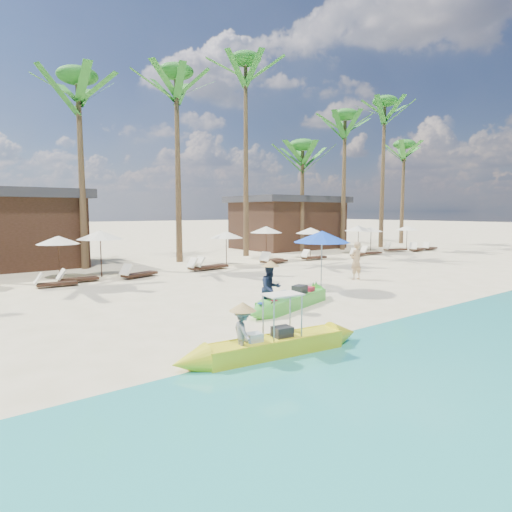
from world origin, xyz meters
TOP-DOWN VIEW (x-y plane):
  - ground at (0.00, 0.00)m, footprint 240.00×240.00m
  - wet_sand_strip at (0.00, -5.00)m, footprint 240.00×4.50m
  - green_canoe at (-0.68, 0.49)m, footprint 5.08×1.84m
  - yellow_canoe at (-4.10, -2.71)m, footprint 5.12×1.07m
  - tourist at (5.35, 2.96)m, footprint 0.65×0.45m
  - vendor_green at (-1.68, 0.41)m, footprint 0.77×0.63m
  - vendor_yellow at (-4.91, -2.68)m, footprint 0.48×0.69m
  - blue_umbrella at (1.99, 1.84)m, footprint 2.19×2.19m
  - resort_parasol_4 at (-5.28, 11.39)m, footprint 1.92×1.92m
  - lounger_4_left at (-6.01, 9.15)m, footprint 1.66×0.66m
  - lounger_4_right at (-5.00, 9.75)m, footprint 1.70×0.54m
  - resort_parasol_5 at (-3.56, 10.83)m, footprint 2.14×2.14m
  - lounger_5_left at (-2.34, 9.46)m, footprint 1.93×1.13m
  - resort_parasol_6 at (3.32, 10.55)m, footprint 1.92×1.92m
  - lounger_6_left at (1.75, 9.78)m, footprint 1.97×0.77m
  - lounger_6_right at (1.33, 9.80)m, footprint 1.89×0.73m
  - resort_parasol_7 at (7.10, 11.70)m, footprint 2.08×2.08m
  - lounger_7_left at (6.11, 10.00)m, footprint 1.99×1.18m
  - lounger_7_right at (6.13, 9.75)m, footprint 1.74×0.65m
  - resort_parasol_8 at (9.93, 10.58)m, footprint 1.97×1.97m
  - lounger_8_left at (9.38, 9.80)m, footprint 1.82×0.64m
  - resort_parasol_9 at (14.85, 10.68)m, footprint 2.01×2.01m
  - lounger_9_left at (13.27, 9.41)m, footprint 1.71×0.94m
  - lounger_9_right at (14.87, 9.60)m, footprint 1.75×0.75m
  - resort_parasol_10 at (17.58, 11.68)m, footprint 1.81×1.81m
  - lounger_10_left at (18.32, 10.04)m, footprint 1.97×1.07m
  - lounger_10_right at (19.90, 9.13)m, footprint 2.01×0.99m
  - resort_parasol_11 at (21.08, 10.80)m, footprint 1.87×1.87m
  - lounger_11_left at (21.64, 9.11)m, footprint 1.81×0.77m
  - palm_3 at (-3.36, 14.27)m, footprint 2.08×2.08m
  - palm_4 at (2.15, 14.01)m, footprint 2.08×2.08m
  - palm_5 at (7.45, 14.38)m, footprint 2.08×2.08m
  - palm_6 at (12.84, 14.52)m, footprint 2.08×2.08m
  - palm_7 at (16.57, 13.68)m, footprint 2.08×2.08m
  - palm_8 at (21.07, 13.33)m, footprint 2.08×2.08m
  - palm_9 at (26.21, 14.81)m, footprint 2.08×2.08m
  - pavilion_east at (14.00, 17.50)m, footprint 8.80×6.60m

SIDE VIEW (x-z plane):
  - ground at x=0.00m, z-range 0.00..0.00m
  - wet_sand_strip at x=0.00m, z-range 0.00..0.01m
  - lounger_4_left at x=-6.01m, z-range -0.09..0.46m
  - lounger_9_left at x=13.27m, z-range -0.09..0.46m
  - lounger_4_right at x=-5.00m, z-range -0.10..0.48m
  - lounger_9_right at x=14.87m, z-range -0.10..0.48m
  - lounger_7_right at x=6.13m, z-range -0.10..0.48m
  - lounger_11_left at x=21.64m, z-range -0.10..0.50m
  - lounger_8_left at x=9.38m, z-range -0.10..0.51m
  - lounger_5_left at x=-2.34m, z-range -0.10..0.52m
  - lounger_6_right at x=1.33m, z-range -0.10..0.52m
  - lounger_10_left at x=18.32m, z-range -0.11..0.53m
  - lounger_7_left at x=6.11m, z-range -0.11..0.54m
  - yellow_canoe at x=-4.10m, z-range -0.45..0.88m
  - lounger_10_right at x=19.90m, z-range -0.11..0.55m
  - lounger_6_left at x=1.75m, z-range -0.11..0.55m
  - green_canoe at x=-0.68m, z-range -0.11..0.55m
  - vendor_yellow at x=-4.91m, z-range 0.18..1.15m
  - vendor_green at x=-1.68m, z-range 0.00..1.49m
  - tourist at x=5.35m, z-range 0.00..1.73m
  - resort_parasol_10 at x=17.58m, z-range 0.75..2.61m
  - resort_parasol_11 at x=21.08m, z-range 0.77..2.70m
  - resort_parasol_6 at x=3.32m, z-range 0.79..2.77m
  - resort_parasol_4 at x=-5.28m, z-range 0.79..2.77m
  - resort_parasol_8 at x=9.93m, z-range 0.81..2.84m
  - resort_parasol_9 at x=14.85m, z-range 0.83..2.90m
  - resort_parasol_7 at x=7.10m, z-range 0.86..3.00m
  - resort_parasol_5 at x=-3.56m, z-range 0.88..3.08m
  - blue_umbrella at x=1.99m, z-range 0.95..3.30m
  - pavilion_east at x=14.00m, z-range 0.05..4.35m
  - palm_6 at x=12.84m, z-range 2.79..11.31m
  - palm_9 at x=26.21m, z-range 3.14..12.97m
  - palm_3 at x=-3.36m, z-range 3.32..13.83m
  - palm_7 at x=16.57m, z-range 3.46..14.53m
  - palm_4 at x=2.15m, z-range 3.60..15.30m
  - palm_8 at x=21.07m, z-range 3.83..16.53m
  - palm_5 at x=7.45m, z-range 4.02..17.62m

